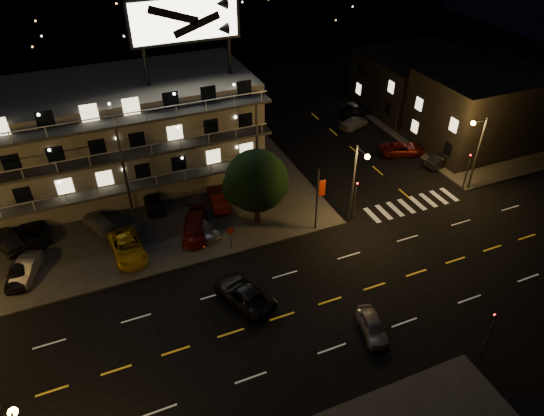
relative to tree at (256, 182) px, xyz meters
name	(u,v)px	position (x,y,z in m)	size (l,w,h in m)	color
ground	(306,309)	(-0.42, -11.30, -4.50)	(140.00, 140.00, 0.00)	black
curb_nw	(86,207)	(-14.42, 8.70, -4.43)	(44.00, 24.00, 0.15)	#333331
curb_ne	(451,129)	(29.58, 8.70, -4.43)	(16.00, 24.00, 0.15)	#333331
motel	(113,134)	(-10.36, 12.58, 0.84)	(28.00, 13.80, 18.10)	gray
side_bldg_front	(482,110)	(29.57, 4.70, -0.25)	(14.06, 10.00, 8.50)	black
side_bldg_back	(416,81)	(29.57, 16.70, -1.00)	(14.06, 12.00, 7.00)	black
streetlight_nc	(356,178)	(8.08, -3.37, 0.46)	(0.44, 1.92, 8.00)	#2D2D30
streetlight_ne	(476,147)	(21.72, -3.00, 0.46)	(1.92, 0.44, 8.00)	#2D2D30
signal_nw	(355,196)	(8.58, -2.81, -1.93)	(0.20, 0.27, 4.60)	#2D2D30
signal_sw	(490,331)	(8.58, -19.80, -1.93)	(0.20, 0.27, 4.60)	#2D2D30
signal_ne	(468,168)	(21.58, -2.80, -1.93)	(0.27, 0.20, 4.60)	#2D2D30
banner_north	(318,198)	(4.67, -2.90, -1.07)	(0.83, 0.16, 6.40)	#2D2D30
stop_sign	(231,235)	(-3.42, -2.73, -2.79)	(0.91, 0.11, 2.61)	#2D2D30
tree	(256,182)	(0.00, 0.00, 0.00)	(5.82, 5.60, 7.33)	black
lot_car_0	(19,272)	(-20.17, 0.32, -3.64)	(1.68, 4.17, 1.42)	black
lot_car_1	(26,269)	(-19.63, 0.57, -3.68)	(1.42, 4.08, 1.35)	gray
lot_car_2	(127,247)	(-11.72, 0.02, -3.61)	(2.47, 5.36, 1.49)	gold
lot_car_3	(195,227)	(-5.69, 0.60, -3.61)	(2.07, 5.08, 1.48)	#62120E
lot_car_4	(203,228)	(-5.06, 0.21, -3.70)	(1.54, 3.83, 1.31)	gray
lot_car_5	(6,240)	(-21.21, 5.11, -3.62)	(1.54, 4.42, 1.46)	black
lot_car_6	(34,230)	(-18.98, 5.69, -3.68)	(2.24, 4.85, 1.35)	black
lot_car_7	(99,223)	(-13.53, 4.73, -3.74)	(1.72, 4.23, 1.23)	gray
lot_car_8	(153,201)	(-8.33, 6.02, -3.59)	(1.81, 4.49, 1.53)	black
lot_car_9	(218,198)	(-2.42, 4.10, -3.59)	(1.61, 4.62, 1.52)	#62120E
side_car_0	(442,161)	(22.52, 1.84, -3.85)	(1.39, 3.98, 1.31)	black
side_car_1	(402,149)	(20.07, 5.73, -3.80)	(2.33, 5.04, 1.40)	#62120E
side_car_2	(354,123)	(18.59, 13.87, -3.85)	(1.83, 4.50, 1.31)	gray
side_car_3	(356,110)	(20.77, 17.10, -3.82)	(1.61, 3.99, 1.36)	black
road_car_east	(373,326)	(2.90, -15.11, -3.86)	(1.51, 3.74, 1.28)	gray
road_car_west	(244,294)	(-4.48, -8.77, -3.75)	(2.48, 5.39, 1.50)	black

